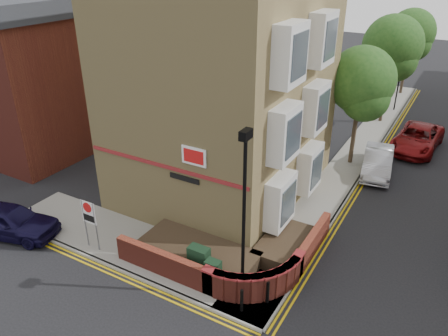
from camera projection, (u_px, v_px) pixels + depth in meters
The scene contains 23 objects.
ground at pixel (187, 300), 15.62m from camera, with size 120.00×120.00×0.00m, color black.
pavement_corner at pixel (138, 247), 18.32m from camera, with size 13.00×3.00×0.12m, color gray.
pavement_main at pixel (359, 151), 27.11m from camera, with size 2.00×32.00×0.12m, color gray.
kerb_side at pixel (113, 267), 17.15m from camera, with size 13.00×0.15×0.12m, color gray.
kerb_main_near at pixel (375, 154), 26.67m from camera, with size 0.15×32.00×0.12m, color gray.
yellow_lines_side at pixel (109, 271), 16.98m from camera, with size 13.00×0.28×0.01m, color gold.
yellow_lines_main at pixel (379, 156), 26.58m from camera, with size 0.28×32.00×0.01m, color gold.
corner_building at pixel (228, 70), 20.31m from camera, with size 8.95×10.40×13.60m.
garden_wall at pixel (222, 261), 17.56m from camera, with size 6.80×6.00×1.20m, color maroon, non-canonical shape.
lamppost at pixel (244, 217), 14.34m from camera, with size 0.25×0.50×6.30m.
utility_cabinet_large at pixel (199, 261), 16.44m from camera, with size 0.80×0.45×1.20m, color #15311B.
utility_cabinet_small at pixel (213, 273), 15.87m from camera, with size 0.55×0.40×1.10m, color #15311B.
bollard_near at pixel (242, 300), 14.78m from camera, with size 0.11×0.11×0.90m, color black.
bollard_far at pixel (268, 292), 15.14m from camera, with size 0.11×0.11×0.90m, color black.
zone_sign at pixel (89, 216), 17.50m from camera, with size 0.72×0.07×2.20m.
side_building at pixel (54, 73), 26.48m from camera, with size 6.40×10.40×9.00m.
tree_near at pixel (361, 85), 23.52m from camera, with size 3.64×3.65×6.70m.
tree_mid at pixel (392, 50), 29.51m from camera, with size 4.03×4.03×7.42m.
tree_far at pixel (411, 36), 35.84m from camera, with size 3.81×3.81×7.00m.
traffic_light_assembly at pixel (400, 76), 32.70m from camera, with size 0.20×0.16×4.20m.
navy_hatchback at pixel (10, 221), 18.87m from camera, with size 1.72×4.28×1.46m, color black.
silver_car_near at pixel (378, 162), 24.20m from camera, with size 1.50×4.30×1.42m, color #9E9FA5.
red_car_main at pixel (417, 138), 27.13m from camera, with size 2.43×5.27×1.46m, color maroon.
Camera 1 is at (7.07, -9.63, 11.20)m, focal length 35.00 mm.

